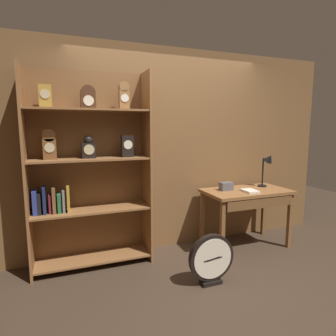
# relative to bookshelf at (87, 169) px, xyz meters

# --- Properties ---
(ground_plane) EXTENTS (10.00, 10.00, 0.00)m
(ground_plane) POSITION_rel_bookshelf_xyz_m (1.06, -1.00, -1.13)
(ground_plane) COLOR #3D2D21
(back_wood_panel) EXTENTS (4.80, 0.05, 2.60)m
(back_wood_panel) POSITION_rel_bookshelf_xyz_m (1.06, 0.21, 0.17)
(back_wood_panel) COLOR brown
(back_wood_panel) RESTS_ON ground
(bookshelf) EXTENTS (1.33, 0.38, 2.23)m
(bookshelf) POSITION_rel_bookshelf_xyz_m (0.00, 0.00, 0.00)
(bookshelf) COLOR brown
(bookshelf) RESTS_ON ground
(workbench) EXTENTS (1.13, 0.62, 0.77)m
(workbench) POSITION_rel_bookshelf_xyz_m (2.02, -0.22, -0.46)
(workbench) COLOR brown
(workbench) RESTS_ON ground
(desk_lamp) EXTENTS (0.19, 0.20, 0.48)m
(desk_lamp) POSITION_rel_bookshelf_xyz_m (2.40, -0.12, -0.03)
(desk_lamp) COLOR black
(desk_lamp) RESTS_ON workbench
(toolbox_small) EXTENTS (0.17, 0.10, 0.11)m
(toolbox_small) POSITION_rel_bookshelf_xyz_m (1.75, -0.11, -0.30)
(toolbox_small) COLOR #595960
(toolbox_small) RESTS_ON workbench
(open_repair_manual) EXTENTS (0.17, 0.23, 0.02)m
(open_repair_manual) POSITION_rel_bookshelf_xyz_m (1.99, -0.30, -0.34)
(open_repair_manual) COLOR silver
(open_repair_manual) RESTS_ON workbench
(round_clock_large) EXTENTS (0.49, 0.11, 0.53)m
(round_clock_large) POSITION_rel_bookshelf_xyz_m (1.11, -0.88, -0.86)
(round_clock_large) COLOR black
(round_clock_large) RESTS_ON ground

